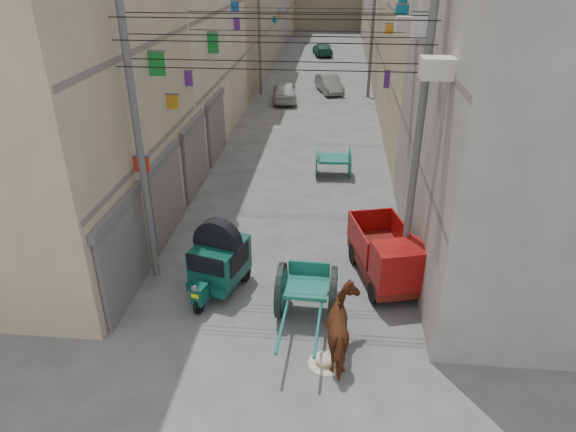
# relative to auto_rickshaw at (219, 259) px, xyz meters

# --- Properties ---
(shutters_left) EXTENTS (0.18, 14.40, 2.88)m
(shutters_left) POSITION_rel_auto_rickshaw_xyz_m (-2.37, 4.88, 0.51)
(shutters_left) COLOR #505056
(shutters_left) RESTS_ON ground
(signboards) EXTENTS (8.22, 40.52, 5.67)m
(signboards) POSITION_rel_auto_rickshaw_xyz_m (1.53, 16.16, 2.45)
(signboards) COLOR #16599C
(signboards) RESTS_ON ground
(ac_units) EXTENTS (0.70, 6.55, 3.35)m
(ac_units) POSITION_rel_auto_rickshaw_xyz_m (5.19, 2.17, 6.45)
(ac_units) COLOR beige
(ac_units) RESTS_ON ground
(utility_poles) EXTENTS (7.40, 22.20, 8.00)m
(utility_poles) POSITION_rel_auto_rickshaw_xyz_m (1.54, 11.50, 3.02)
(utility_poles) COLOR #555557
(utility_poles) RESTS_ON ground
(overhead_cables) EXTENTS (7.40, 22.52, 1.12)m
(overhead_cables) POSITION_rel_auto_rickshaw_xyz_m (1.54, 8.90, 5.78)
(overhead_cables) COLOR black
(overhead_cables) RESTS_ON ground
(auto_rickshaw) EXTENTS (1.76, 2.46, 1.67)m
(auto_rickshaw) POSITION_rel_auto_rickshaw_xyz_m (0.00, 0.00, 0.00)
(auto_rickshaw) COLOR black
(auto_rickshaw) RESTS_ON ground
(tonga_cart) EXTENTS (1.60, 3.30, 1.47)m
(tonga_cart) POSITION_rel_auto_rickshaw_xyz_m (2.53, -1.01, -0.22)
(tonga_cart) COLOR black
(tonga_cart) RESTS_ON ground
(mini_truck) EXTENTS (2.11, 3.35, 1.74)m
(mini_truck) POSITION_rel_auto_rickshaw_xyz_m (4.75, 0.52, -0.15)
(mini_truck) COLOR black
(mini_truck) RESTS_ON ground
(second_cart) EXTENTS (1.54, 1.37, 1.32)m
(second_cart) POSITION_rel_auto_rickshaw_xyz_m (3.05, 8.67, -0.28)
(second_cart) COLOR #166152
(second_cart) RESTS_ON ground
(feed_sack) EXTENTS (0.52, 0.41, 0.26)m
(feed_sack) POSITION_rel_auto_rickshaw_xyz_m (3.10, -2.78, -0.85)
(feed_sack) COLOR beige
(feed_sack) RESTS_ON ground
(horse) EXTENTS (1.05, 2.00, 1.63)m
(horse) POSITION_rel_auto_rickshaw_xyz_m (3.51, -2.50, -0.17)
(horse) COLOR brown
(horse) RESTS_ON ground
(distant_car_white) EXTENTS (1.94, 3.87, 1.26)m
(distant_car_white) POSITION_rel_auto_rickshaw_xyz_m (-0.27, 20.82, -0.35)
(distant_car_white) COLOR #B6B6B6
(distant_car_white) RESTS_ON ground
(distant_car_grey) EXTENTS (2.19, 3.72, 1.16)m
(distant_car_grey) POSITION_rel_auto_rickshaw_xyz_m (2.53, 23.51, -0.40)
(distant_car_grey) COLOR #5D625F
(distant_car_grey) RESTS_ON ground
(distant_car_green) EXTENTS (2.19, 4.11, 1.13)m
(distant_car_green) POSITION_rel_auto_rickshaw_xyz_m (1.57, 37.79, -0.42)
(distant_car_green) COLOR #1C5343
(distant_car_green) RESTS_ON ground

